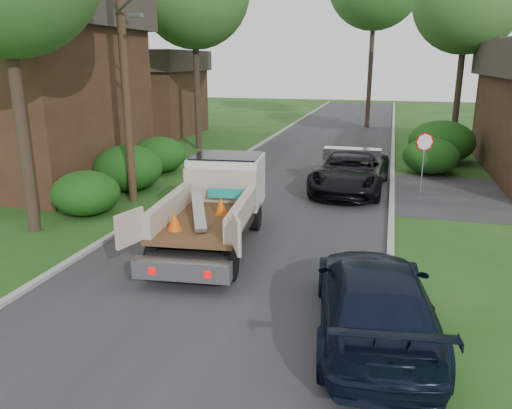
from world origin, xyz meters
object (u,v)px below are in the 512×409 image
object	(u,v)px
house_left_near	(13,83)
stop_sign	(424,150)
house_left_far	(145,92)
flatbed_truck	(219,197)
black_pickup	(351,171)
navy_suv	(374,298)
utility_pole	(124,61)

from	to	relation	value
house_left_near	stop_sign	bearing A→B (deg)	6.63
stop_sign	house_left_near	bearing A→B (deg)	-173.37
stop_sign	house_left_far	size ratio (longest dim) A/B	0.33
flatbed_truck	black_pickup	size ratio (longest dim) A/B	1.07
house_left_far	navy_suv	distance (m)	30.17
utility_pole	navy_suv	world-z (taller)	utility_pole
stop_sign	black_pickup	distance (m)	2.96
flatbed_truck	house_left_far	bearing A→B (deg)	116.03
stop_sign	house_left_far	world-z (taller)	house_left_far
stop_sign	utility_pole	size ratio (longest dim) A/B	0.25
black_pickup	navy_suv	world-z (taller)	black_pickup
stop_sign	house_left_near	world-z (taller)	house_left_near
utility_pole	house_left_near	bearing A→B (deg)	162.80
utility_pole	house_left_near	xyz separation A→B (m)	(-6.52, 2.02, -0.89)
navy_suv	black_pickup	bearing A→B (deg)	-90.28
house_left_near	utility_pole	bearing A→B (deg)	-17.20
black_pickup	house_left_far	bearing A→B (deg)	143.60
utility_pole	black_pickup	bearing A→B (deg)	25.91
house_left_near	flatbed_truck	distance (m)	12.51
house_left_far	black_pickup	size ratio (longest dim) A/B	1.27
house_left_near	house_left_far	xyz separation A→B (m)	(-1.50, 15.00, -1.23)
navy_suv	house_left_near	bearing A→B (deg)	-38.55
stop_sign	house_left_near	distance (m)	17.50
flatbed_truck	navy_suv	distance (m)	6.60
utility_pole	house_left_far	xyz separation A→B (m)	(-8.02, 17.02, -2.12)
black_pickup	utility_pole	bearing A→B (deg)	-150.81
house_left_far	utility_pole	bearing A→B (deg)	-64.77
house_left_near	black_pickup	size ratio (longest dim) A/B	1.63
black_pickup	flatbed_truck	bearing A→B (deg)	-112.78
flatbed_truck	navy_suv	bearing A→B (deg)	-50.10
utility_pole	navy_suv	distance (m)	12.76
navy_suv	utility_pole	bearing A→B (deg)	-46.56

